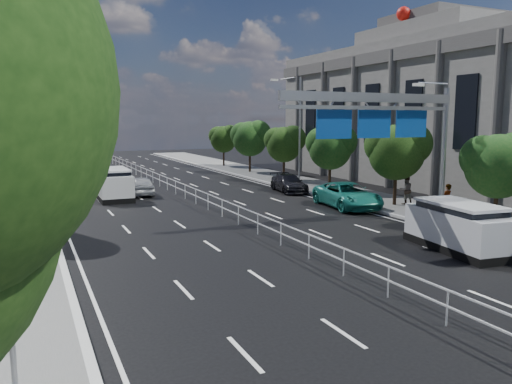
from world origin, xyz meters
TOP-DOWN VIEW (x-y plane):
  - ground at (0.00, 0.00)m, footprint 160.00×160.00m
  - kerb_near at (-9.00, 0.00)m, footprint 0.25×140.00m
  - median_fence at (0.00, 22.50)m, footprint 0.05×85.00m
  - overhead_gantry at (6.74, 10.05)m, footprint 10.24×0.38m
  - streetlight_far at (10.50, 26.00)m, footprint 2.78×2.40m
  - civic_hall at (23.72, 22.00)m, footprint 14.40×36.00m
  - far_tree_c at (11.24, 6.98)m, footprint 3.52×3.28m
  - far_tree_d at (11.25, 14.48)m, footprint 3.85×3.59m
  - far_tree_e at (11.25, 21.98)m, footprint 3.63×3.38m
  - far_tree_f at (11.24, 29.48)m, footprint 3.52×3.28m
  - far_tree_g at (11.25, 36.98)m, footprint 3.96×3.69m
  - far_tree_h at (11.24, 44.48)m, footprint 3.41×3.18m
  - white_minivan at (-4.58, 25.28)m, footprint 2.18×4.98m
  - red_bus at (-4.81, 51.72)m, footprint 2.64×9.61m
  - near_car_silver at (-2.40, 26.44)m, footprint 1.88×4.17m
  - near_car_dark at (-5.38, 60.82)m, footprint 1.74×4.42m
  - silver_minivan at (6.50, 4.90)m, footprint 2.72×5.19m
  - parked_car_teal at (8.30, 15.54)m, footprint 3.28×5.94m
  - parked_car_dark at (8.30, 23.25)m, footprint 2.48×4.80m
  - pedestrian_a at (11.13, 10.11)m, footprint 0.73×0.53m
  - pedestrian_b at (11.93, 14.31)m, footprint 1.02×0.87m

SIDE VIEW (x-z plane):
  - ground at x=0.00m, z-range 0.00..0.00m
  - kerb_near at x=-9.00m, z-range -0.01..0.15m
  - median_fence at x=0.00m, z-range 0.01..1.04m
  - parked_car_dark at x=8.30m, z-range 0.00..1.33m
  - near_car_silver at x=-2.40m, z-range 0.00..1.39m
  - near_car_dark at x=-5.38m, z-range 0.00..1.43m
  - parked_car_teal at x=8.30m, z-range 0.00..1.57m
  - silver_minivan at x=6.50m, z-range -0.02..2.04m
  - pedestrian_b at x=11.93m, z-range 0.14..1.97m
  - white_minivan at x=-4.58m, z-range -0.02..2.14m
  - pedestrian_a at x=11.13m, z-range 0.14..1.99m
  - red_bus at x=-4.81m, z-range 0.06..2.91m
  - far_tree_h at x=11.24m, z-range 0.97..5.88m
  - far_tree_c at x=11.24m, z-range 0.95..5.90m
  - far_tree_f at x=11.24m, z-range 0.98..6.00m
  - far_tree_e at x=11.25m, z-range 0.99..6.12m
  - far_tree_d at x=11.25m, z-range 1.02..6.36m
  - far_tree_g at x=11.25m, z-range 1.03..6.48m
  - streetlight_far at x=10.50m, z-range 0.71..9.71m
  - overhead_gantry at x=6.74m, z-range 1.88..9.33m
  - civic_hall at x=23.72m, z-range -0.91..13.44m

